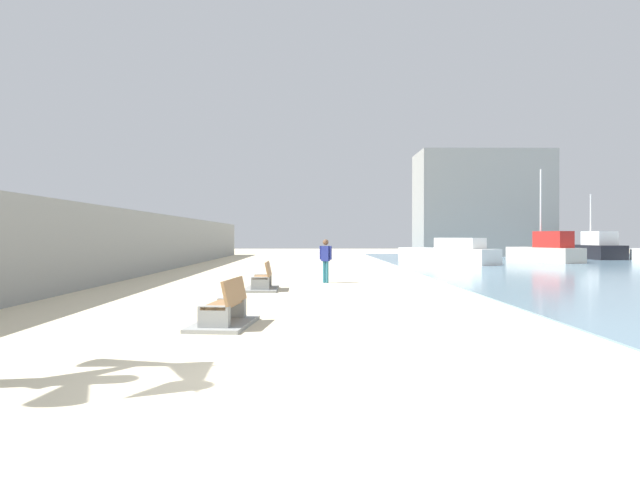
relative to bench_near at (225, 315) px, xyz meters
name	(u,v)px	position (x,y,z in m)	size (l,w,h in m)	color
ground_plane	(295,278)	(1.02, 13.63, -0.23)	(120.00, 120.00, 0.00)	beige
seawall	(125,244)	(-6.48, 13.63, 1.27)	(0.80, 64.00, 3.01)	gray
bench_near	(225,315)	(0.00, 0.00, 0.00)	(1.31, 2.20, 0.98)	gray
bench_far	(262,283)	(0.08, 7.87, 0.00)	(1.14, 2.12, 0.98)	gray
person_walking	(326,257)	(2.31, 10.89, 0.78)	(0.48, 0.31, 1.73)	teal
boat_mid_bay	(546,250)	(18.28, 28.58, 0.61)	(3.56, 6.56, 6.61)	beige
boat_far_right	(449,254)	(10.87, 26.36, 0.46)	(5.70, 7.46, 1.70)	white
boat_distant	(594,249)	(24.50, 34.24, 0.62)	(2.49, 6.50, 5.25)	black
harbor_building	(482,204)	(17.56, 41.63, 4.60)	(12.00, 6.00, 9.66)	gray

